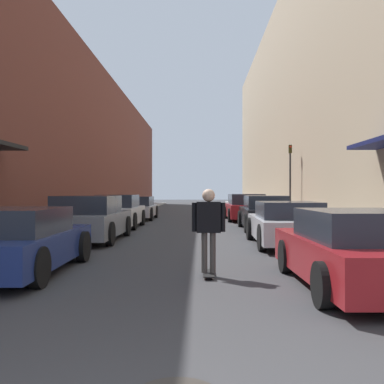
{
  "coord_description": "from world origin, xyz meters",
  "views": [
    {
      "loc": [
        0.44,
        -1.45,
        1.56
      ],
      "look_at": [
        0.16,
        12.55,
        1.54
      ],
      "focal_mm": 40.0,
      "sensor_mm": 36.0,
      "label": 1
    }
  ],
  "objects_px": {
    "parked_car_left_1": "(89,219)",
    "parked_car_right_0": "(356,250)",
    "skateboarder": "(209,223)",
    "parked_car_left_2": "(119,212)",
    "parked_car_left_0": "(20,242)",
    "parked_car_right_4": "(241,205)",
    "parked_car_right_1": "(287,224)",
    "traffic_light": "(290,173)",
    "parked_car_right_3": "(246,208)",
    "parked_car_left_3": "(139,208)",
    "parked_car_right_2": "(264,213)"
  },
  "relations": [
    {
      "from": "parked_car_right_1",
      "to": "skateboarder",
      "type": "relative_size",
      "value": 2.77
    },
    {
      "from": "parked_car_left_3",
      "to": "parked_car_right_4",
      "type": "relative_size",
      "value": 1.02
    },
    {
      "from": "parked_car_left_1",
      "to": "parked_car_left_2",
      "type": "bearing_deg",
      "value": 90.08
    },
    {
      "from": "parked_car_left_0",
      "to": "parked_car_right_4",
      "type": "bearing_deg",
      "value": 73.28
    },
    {
      "from": "parked_car_right_0",
      "to": "parked_car_right_2",
      "type": "distance_m",
      "value": 10.55
    },
    {
      "from": "parked_car_right_0",
      "to": "parked_car_right_4",
      "type": "relative_size",
      "value": 0.98
    },
    {
      "from": "parked_car_right_2",
      "to": "parked_car_right_4",
      "type": "bearing_deg",
      "value": 89.63
    },
    {
      "from": "skateboarder",
      "to": "parked_car_left_2",
      "type": "bearing_deg",
      "value": 109.22
    },
    {
      "from": "parked_car_right_2",
      "to": "parked_car_right_3",
      "type": "height_order",
      "value": "parked_car_right_3"
    },
    {
      "from": "parked_car_left_1",
      "to": "parked_car_right_0",
      "type": "distance_m",
      "value": 8.9
    },
    {
      "from": "parked_car_right_0",
      "to": "parked_car_left_3",
      "type": "bearing_deg",
      "value": 109.46
    },
    {
      "from": "parked_car_right_1",
      "to": "parked_car_right_3",
      "type": "height_order",
      "value": "parked_car_right_3"
    },
    {
      "from": "parked_car_right_2",
      "to": "parked_car_left_3",
      "type": "bearing_deg",
      "value": 133.56
    },
    {
      "from": "parked_car_right_0",
      "to": "traffic_light",
      "type": "height_order",
      "value": "traffic_light"
    },
    {
      "from": "parked_car_right_1",
      "to": "parked_car_left_0",
      "type": "bearing_deg",
      "value": -143.56
    },
    {
      "from": "parked_car_right_1",
      "to": "parked_car_right_0",
      "type": "bearing_deg",
      "value": -89.93
    },
    {
      "from": "parked_car_right_0",
      "to": "parked_car_right_1",
      "type": "xyz_separation_m",
      "value": [
        -0.01,
        5.53,
        0.01
      ]
    },
    {
      "from": "parked_car_right_4",
      "to": "traffic_light",
      "type": "height_order",
      "value": "traffic_light"
    },
    {
      "from": "parked_car_left_0",
      "to": "parked_car_left_1",
      "type": "distance_m",
      "value": 5.4
    },
    {
      "from": "parked_car_left_0",
      "to": "parked_car_right_1",
      "type": "bearing_deg",
      "value": 36.44
    },
    {
      "from": "parked_car_right_0",
      "to": "parked_car_left_1",
      "type": "bearing_deg",
      "value": 132.71
    },
    {
      "from": "parked_car_left_2",
      "to": "traffic_light",
      "type": "relative_size",
      "value": 1.03
    },
    {
      "from": "skateboarder",
      "to": "parked_car_left_0",
      "type": "bearing_deg",
      "value": 176.09
    },
    {
      "from": "parked_car_right_1",
      "to": "parked_car_right_4",
      "type": "xyz_separation_m",
      "value": [
        0.17,
        15.99,
        0.02
      ]
    },
    {
      "from": "parked_car_left_0",
      "to": "parked_car_right_0",
      "type": "xyz_separation_m",
      "value": [
        5.96,
        -1.14,
        0.0
      ]
    },
    {
      "from": "parked_car_left_1",
      "to": "parked_car_right_3",
      "type": "relative_size",
      "value": 0.96
    },
    {
      "from": "parked_car_left_1",
      "to": "skateboarder",
      "type": "xyz_separation_m",
      "value": [
        3.67,
        -5.65,
        0.3
      ]
    },
    {
      "from": "parked_car_left_3",
      "to": "parked_car_right_1",
      "type": "xyz_separation_m",
      "value": [
        5.98,
        -11.41,
        -0.0
      ]
    },
    {
      "from": "parked_car_left_3",
      "to": "skateboarder",
      "type": "height_order",
      "value": "skateboarder"
    },
    {
      "from": "traffic_light",
      "to": "parked_car_right_0",
      "type": "bearing_deg",
      "value": -98.22
    },
    {
      "from": "skateboarder",
      "to": "parked_car_right_1",
      "type": "bearing_deg",
      "value": 63.08
    },
    {
      "from": "parked_car_left_2",
      "to": "skateboarder",
      "type": "distance_m",
      "value": 11.18
    },
    {
      "from": "parked_car_left_2",
      "to": "parked_car_left_3",
      "type": "distance_m",
      "value": 5.5
    },
    {
      "from": "parked_car_right_1",
      "to": "parked_car_right_2",
      "type": "height_order",
      "value": "parked_car_right_2"
    },
    {
      "from": "parked_car_left_0",
      "to": "parked_car_right_3",
      "type": "xyz_separation_m",
      "value": [
        5.88,
        15.01,
        0.08
      ]
    },
    {
      "from": "parked_car_left_0",
      "to": "parked_car_left_1",
      "type": "xyz_separation_m",
      "value": [
        -0.08,
        5.4,
        0.08
      ]
    },
    {
      "from": "parked_car_right_3",
      "to": "parked_car_left_3",
      "type": "bearing_deg",
      "value": 172.34
    },
    {
      "from": "parked_car_left_1",
      "to": "traffic_light",
      "type": "xyz_separation_m",
      "value": [
        8.41,
        9.9,
        1.86
      ]
    },
    {
      "from": "parked_car_left_0",
      "to": "parked_car_left_2",
      "type": "xyz_separation_m",
      "value": [
        -0.09,
        10.31,
        0.08
      ]
    },
    {
      "from": "parked_car_right_4",
      "to": "skateboarder",
      "type": "bearing_deg",
      "value": -96.99
    },
    {
      "from": "parked_car_right_0",
      "to": "parked_car_right_4",
      "type": "xyz_separation_m",
      "value": [
        0.17,
        21.52,
        0.03
      ]
    },
    {
      "from": "parked_car_right_1",
      "to": "parked_car_right_3",
      "type": "xyz_separation_m",
      "value": [
        -0.07,
        10.62,
        0.06
      ]
    },
    {
      "from": "parked_car_right_1",
      "to": "traffic_light",
      "type": "distance_m",
      "value": 11.33
    },
    {
      "from": "parked_car_left_3",
      "to": "traffic_light",
      "type": "height_order",
      "value": "traffic_light"
    },
    {
      "from": "skateboarder",
      "to": "traffic_light",
      "type": "xyz_separation_m",
      "value": [
        4.74,
        15.54,
        1.56
      ]
    },
    {
      "from": "parked_car_left_2",
      "to": "parked_car_right_2",
      "type": "height_order",
      "value": "parked_car_left_2"
    },
    {
      "from": "parked_car_left_2",
      "to": "parked_car_right_4",
      "type": "height_order",
      "value": "parked_car_left_2"
    },
    {
      "from": "parked_car_left_0",
      "to": "parked_car_right_4",
      "type": "distance_m",
      "value": 21.28
    },
    {
      "from": "parked_car_right_3",
      "to": "parked_car_right_0",
      "type": "bearing_deg",
      "value": -89.74
    },
    {
      "from": "parked_car_left_2",
      "to": "parked_car_right_3",
      "type": "relative_size",
      "value": 0.89
    }
  ]
}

